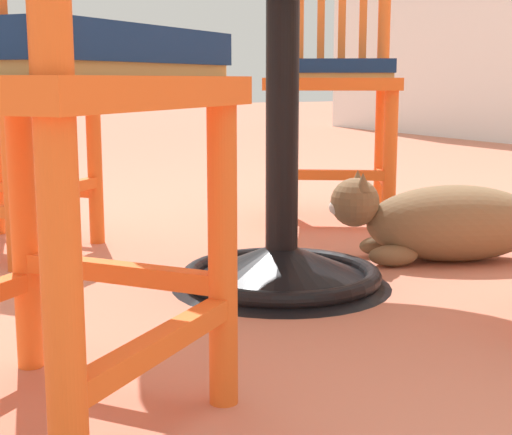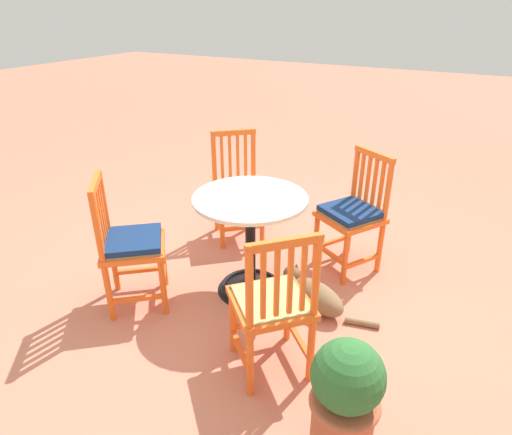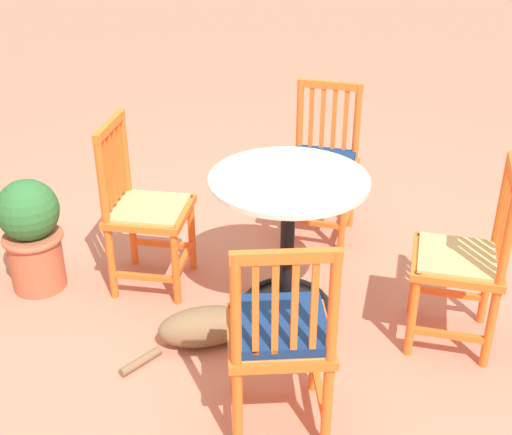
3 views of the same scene
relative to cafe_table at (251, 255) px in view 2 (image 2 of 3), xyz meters
name	(u,v)px [view 2 (image 2 of 3)]	position (x,y,z in m)	size (l,w,h in m)	color
ground_plane	(251,301)	(0.12, 0.07, -0.28)	(24.00, 24.00, 0.00)	#C6755B
cafe_table	(251,255)	(0.00, 0.00, 0.00)	(0.76, 0.76, 0.73)	black
orange_chair_near_fence	(353,215)	(-0.63, 0.52, 0.16)	(0.55, 0.55, 0.91)	orange
orange_chair_at_corner	(237,190)	(-0.67, -0.50, 0.15)	(0.56, 0.56, 0.91)	orange
orange_chair_facing_out	(130,245)	(0.50, -0.62, 0.16)	(0.56, 0.56, 0.91)	orange
orange_chair_tucked_in	(273,306)	(0.60, 0.47, 0.15)	(0.57, 0.57, 0.91)	orange
tabby_cat	(313,294)	(-0.04, 0.46, -0.19)	(0.35, 0.74, 0.23)	brown
terracotta_planter	(345,398)	(0.91, 0.98, 0.04)	(0.32, 0.32, 0.62)	#B25B3D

